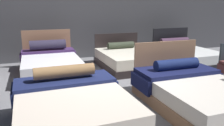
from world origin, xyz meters
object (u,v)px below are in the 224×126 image
object	(u,v)px
bed_1	(73,111)
bed_6	(128,59)
bed_5	(51,64)
bed_2	(194,91)
bed_7	(186,54)

from	to	relation	value
bed_1	bed_6	world-z (taller)	bed_6
bed_1	bed_6	bearing A→B (deg)	52.68
bed_5	bed_2	bearing A→B (deg)	-51.46
bed_1	bed_7	size ratio (longest dim) A/B	0.94
bed_6	bed_5	bearing A→B (deg)	179.04
bed_7	bed_2	bearing A→B (deg)	-125.67
bed_1	bed_7	xyz separation A→B (m)	(4.24, 2.94, -0.06)
bed_2	bed_7	size ratio (longest dim) A/B	1.06
bed_1	bed_6	distance (m)	3.62
bed_1	bed_2	size ratio (longest dim) A/B	0.88
bed_1	bed_2	world-z (taller)	bed_2
bed_5	bed_6	distance (m)	2.17
bed_2	bed_5	world-z (taller)	bed_5
bed_1	bed_7	distance (m)	5.16
bed_1	bed_6	size ratio (longest dim) A/B	0.99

